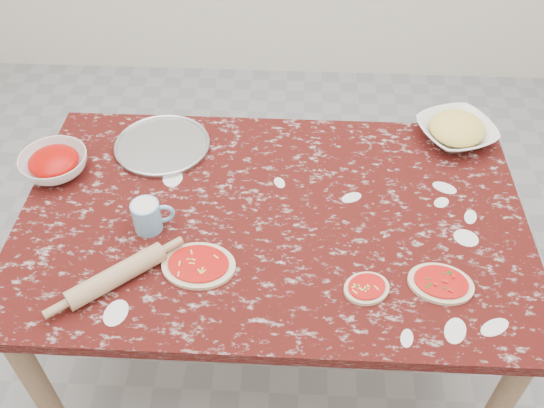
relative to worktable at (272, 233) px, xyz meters
The scene contains 10 objects.
ground 0.67m from the worktable, ahead, with size 4.00×4.00×0.00m, color gray.
worktable is the anchor object (origin of this frame).
pizza_tray 0.52m from the worktable, 142.33° to the left, with size 0.33×0.33×0.01m, color #B2B2B7.
sauce_bowl 0.77m from the worktable, 167.40° to the left, with size 0.22×0.22×0.07m, color white.
cheese_bowl 0.77m from the worktable, 32.77° to the left, with size 0.26×0.26×0.06m, color white.
flour_mug 0.40m from the worktable, 169.17° to the right, with size 0.13×0.09×0.10m.
pizza_left 0.31m from the worktable, 132.85° to the right, with size 0.23×0.18×0.02m.
pizza_mid 0.40m from the worktable, 44.68° to the right, with size 0.16×0.15×0.02m.
pizza_right 0.56m from the worktable, 26.96° to the right, with size 0.21×0.17×0.02m.
rolling_pin 0.52m from the worktable, 146.18° to the right, with size 0.06×0.06×0.29m, color tan.
Camera 1 is at (0.06, -1.27, 2.09)m, focal length 38.61 mm.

